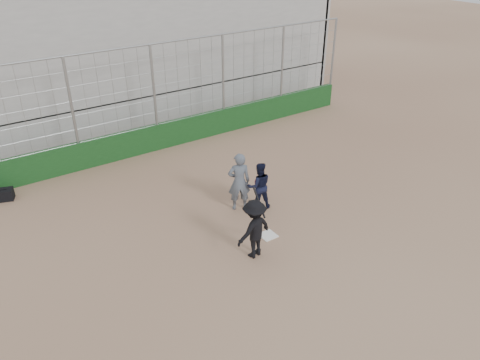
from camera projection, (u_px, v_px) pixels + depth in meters
ground at (268, 236)px, 13.14m from camera, size 90.00×90.00×0.00m
home_plate at (268, 235)px, 13.13m from camera, size 0.44×0.44×0.02m
backstop at (157, 126)px, 17.74m from camera, size 18.10×0.25×4.04m
bleachers at (104, 48)px, 20.38m from camera, size 20.25×6.70×6.98m
batter_at_plate at (254, 229)px, 11.98m from camera, size 1.16×0.83×1.82m
catcher_crouched at (259, 193)px, 14.15m from camera, size 0.90×0.79×1.06m
umpire at (239, 185)px, 13.99m from camera, size 0.80×0.68×1.68m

